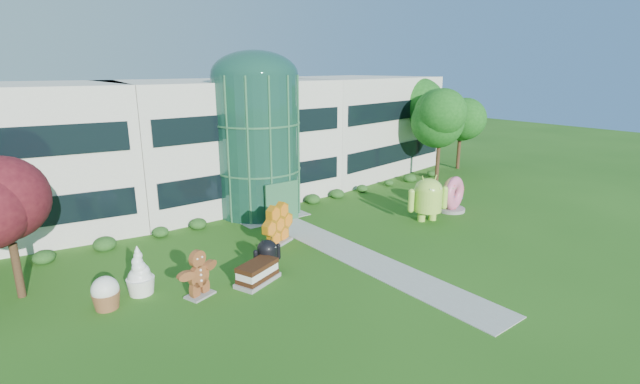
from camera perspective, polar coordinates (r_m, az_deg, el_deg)
ground at (r=25.57m, az=6.68°, el=-8.79°), size 140.00×140.00×0.00m
building at (r=38.66m, az=-12.29°, el=6.39°), size 46.00×15.00×9.30m
atrium at (r=33.38m, az=-7.73°, el=5.68°), size 6.00×6.00×9.80m
walkway at (r=26.89m, az=3.67°, el=-7.42°), size 2.40×20.00×0.04m
tree_red at (r=25.06m, az=-33.76°, el=-4.53°), size 4.00×4.00×6.00m
trees_backdrop at (r=34.36m, az=-8.54°, el=4.73°), size 52.00×8.00×8.40m
android_green at (r=32.59m, az=13.18°, el=-0.47°), size 3.66×3.07×3.53m
android_black at (r=24.53m, az=-6.52°, el=-7.40°), size 1.74×1.20×1.94m
donut at (r=35.33m, az=15.93°, el=-0.19°), size 2.74×1.71×2.65m
gingerbread at (r=22.37m, az=-14.73°, el=-9.63°), size 2.68×1.70×2.31m
ice_cream_sandwich at (r=23.40m, az=-7.71°, el=-9.79°), size 2.62×1.94×1.05m
honeycomb at (r=27.92m, az=-5.22°, el=-4.14°), size 3.05×2.07×2.26m
froyo at (r=23.43m, az=-21.35°, el=-8.96°), size 1.73×1.73×2.36m
cupcake at (r=22.84m, az=-24.89°, el=-11.17°), size 1.46×1.46×1.51m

